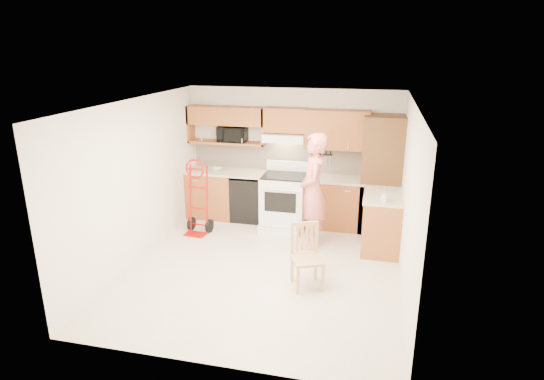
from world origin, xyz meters
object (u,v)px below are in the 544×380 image
(microwave, at_px, (233,134))
(dining_chair, at_px, (307,257))
(range, at_px, (283,197))
(hand_truck, at_px, (196,201))
(person, at_px, (313,192))

(microwave, height_order, dining_chair, microwave)
(range, height_order, hand_truck, hand_truck)
(range, height_order, dining_chair, range)
(range, distance_m, person, 1.03)
(range, bearing_deg, hand_truck, -155.89)
(microwave, height_order, range, microwave)
(hand_truck, bearing_deg, person, 3.59)
(range, relative_size, person, 0.61)
(dining_chair, bearing_deg, range, 86.56)
(microwave, xyz_separation_m, dining_chair, (1.85, -2.47, -1.19))
(hand_truck, bearing_deg, range, 29.53)
(person, bearing_deg, range, -147.16)
(person, bearing_deg, dining_chair, -3.70)
(person, xyz_separation_m, dining_chair, (0.13, -1.38, -0.51))
(microwave, xyz_separation_m, hand_truck, (-0.37, -1.03, -1.02))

